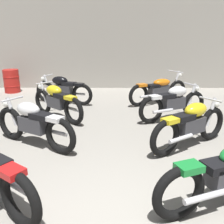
# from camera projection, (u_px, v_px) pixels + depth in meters

# --- Properties ---
(back_wall) EXTENTS (12.91, 0.24, 3.60)m
(back_wall) POSITION_uv_depth(u_px,v_px,m) (113.00, 42.00, 9.54)
(back_wall) COLOR #9E998E
(back_wall) RESTS_ON ground
(motorcycle_left_row_1) EXTENTS (1.76, 1.08, 0.88)m
(motorcycle_left_row_1) POSITION_uv_depth(u_px,v_px,m) (33.00, 123.00, 4.51)
(motorcycle_left_row_1) COLOR black
(motorcycle_left_row_1) RESTS_ON ground
(motorcycle_left_row_2) EXTENTS (1.53, 1.41, 0.88)m
(motorcycle_left_row_2) POSITION_uv_depth(u_px,v_px,m) (57.00, 101.00, 6.06)
(motorcycle_left_row_2) COLOR black
(motorcycle_left_row_2) RESTS_ON ground
(motorcycle_left_row_3) EXTENTS (1.89, 0.79, 0.88)m
(motorcycle_left_row_3) POSITION_uv_depth(u_px,v_px,m) (63.00, 89.00, 7.49)
(motorcycle_left_row_3) COLOR black
(motorcycle_left_row_3) RESTS_ON ground
(motorcycle_right_row_1) EXTENTS (1.69, 1.19, 0.88)m
(motorcycle_right_row_1) POSITION_uv_depth(u_px,v_px,m) (191.00, 124.00, 4.46)
(motorcycle_right_row_1) COLOR black
(motorcycle_right_row_1) RESTS_ON ground
(motorcycle_right_row_2) EXTENTS (1.83, 0.94, 0.88)m
(motorcycle_right_row_2) POSITION_uv_depth(u_px,v_px,m) (174.00, 102.00, 5.98)
(motorcycle_right_row_2) COLOR black
(motorcycle_right_row_2) RESTS_ON ground
(motorcycle_right_row_3) EXTENTS (1.96, 1.16, 0.97)m
(motorcycle_right_row_3) POSITION_uv_depth(u_px,v_px,m) (159.00, 89.00, 7.50)
(motorcycle_right_row_3) COLOR black
(motorcycle_right_row_3) RESTS_ON ground
(oil_drum) EXTENTS (0.59, 0.59, 0.85)m
(oil_drum) POSITION_uv_depth(u_px,v_px,m) (12.00, 81.00, 9.04)
(oil_drum) COLOR red
(oil_drum) RESTS_ON ground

